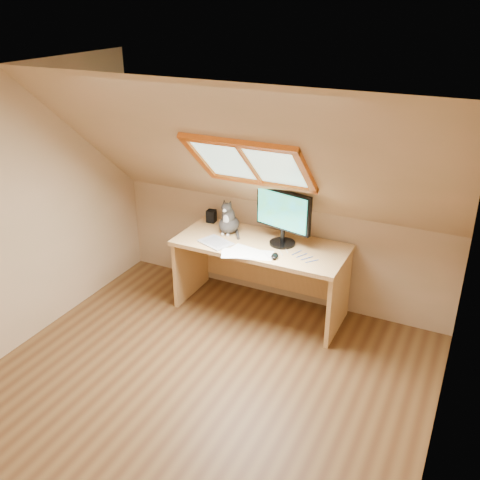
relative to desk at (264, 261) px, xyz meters
The scene contains 10 objects.
ground 1.54m from the desk, 88.57° to the right, with size 3.50×3.50×0.00m, color brown.
room_shell 1.79m from the desk, 88.66° to the right, with size 3.52×3.52×2.41m.
desk is the anchor object (origin of this frame).
monitor 0.56m from the desk, ahead, with size 0.57×0.24×0.53m.
cat 0.52m from the desk, behind, with size 0.20×0.24×0.36m.
desk_speaker 0.75m from the desk, 164.94° to the left, with size 0.09×0.09×0.13m, color black.
graphics_tablet 0.52m from the desk, 146.50° to the right, with size 0.30×0.22×0.01m, color #B2B2B7.
mouse 0.45m from the desk, 51.87° to the right, with size 0.06×0.11×0.04m, color black.
papers 0.40m from the desk, 94.88° to the right, with size 0.35×0.30×0.01m.
cables 0.48m from the desk, 26.86° to the right, with size 0.51×0.26×0.01m.
Camera 1 is at (1.78, -2.81, 2.90)m, focal length 40.00 mm.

